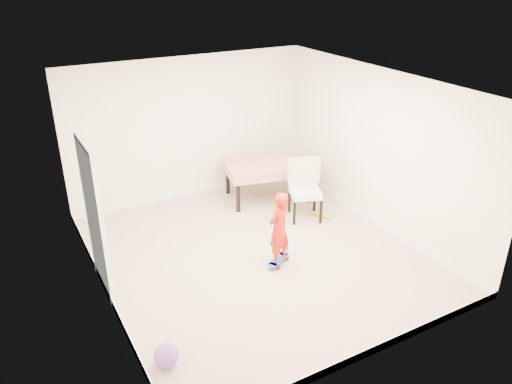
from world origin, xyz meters
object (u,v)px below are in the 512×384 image
dining_table (268,180)px  dining_chair (305,191)px  child (279,231)px  skateboard (278,261)px  balloon (166,356)px

dining_table → dining_chair: dining_chair is taller
dining_chair → child: bearing=-116.9°
dining_chair → dining_table: bearing=120.2°
skateboard → child: size_ratio=0.46×
dining_chair → skateboard: size_ratio=1.96×
dining_chair → balloon: size_ratio=3.66×
dining_table → skateboard: dining_table is taller
child → skateboard: bearing=-160.0°
balloon → skateboard: bearing=28.1°
child → dining_table: bearing=-139.0°
dining_chair → balloon: bearing=-125.1°
skateboard → child: child is taller
dining_table → child: child is taller
dining_table → balloon: 4.47m
skateboard → balloon: 2.44m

